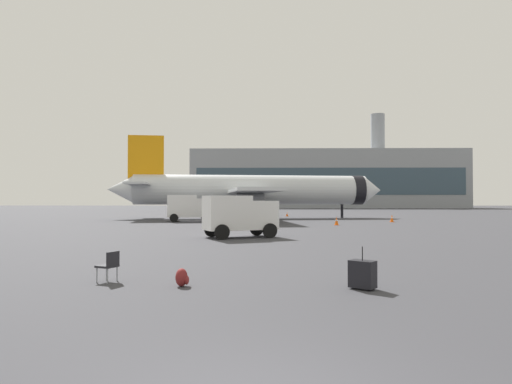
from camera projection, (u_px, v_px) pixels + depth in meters
The scene contains 11 objects.
airplane_at_gate at pixel (251, 190), 56.34m from camera, with size 35.73×32.36×10.50m.
service_truck at pixel (189, 207), 47.65m from camera, with size 5.11×3.22×2.90m.
cargo_van at pixel (239, 214), 27.04m from camera, with size 4.83×3.72×2.60m.
safety_cone_near at pixel (173, 217), 50.86m from camera, with size 0.44×0.44×0.67m.
safety_cone_mid at pixel (392, 218), 46.56m from camera, with size 0.44×0.44×0.81m.
safety_cone_far at pixel (337, 221), 40.71m from camera, with size 0.44×0.44×0.78m.
safety_cone_outer at pixel (287, 214), 63.74m from camera, with size 0.44×0.44×0.63m.
rolling_suitcase at pixel (362, 274), 11.26m from camera, with size 0.75×0.71×1.10m.
traveller_backpack at pixel (182, 278), 11.62m from camera, with size 0.36×0.40×0.48m.
gate_chair at pixel (109, 264), 12.26m from camera, with size 0.63×0.63×0.86m.
terminal_building at pixel (326, 179), 138.95m from camera, with size 84.15×19.12×29.94m.
Camera 1 is at (0.10, -4.68, 2.29)m, focal length 30.58 mm.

